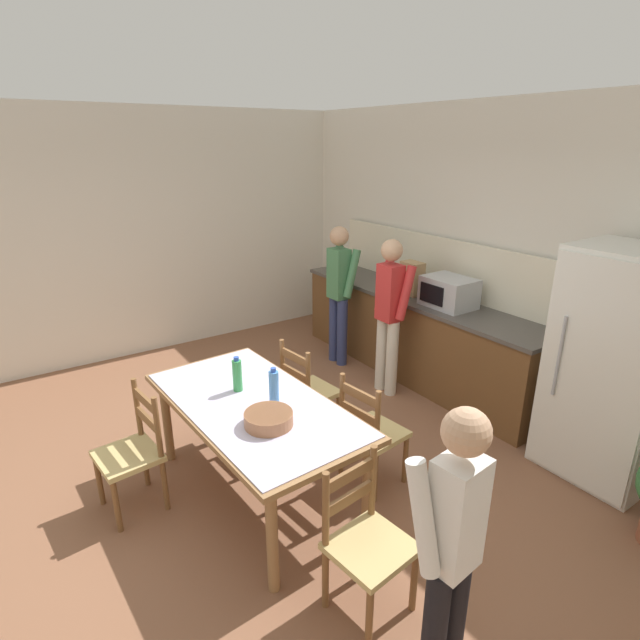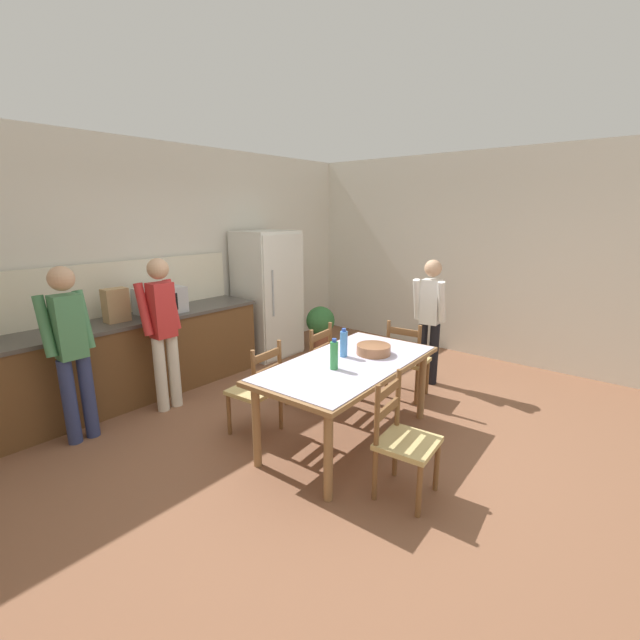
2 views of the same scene
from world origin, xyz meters
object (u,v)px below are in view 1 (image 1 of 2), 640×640
dining_table (254,412)px  chair_side_far_right (371,433)px  bottle_off_centre (274,387)px  bottle_near_centre (237,375)px  person_at_sink (339,289)px  person_at_counter (390,309)px  chair_head_end (366,542)px  refrigerator (615,367)px  chair_side_near_left (133,452)px  paper_bag (412,278)px  chair_side_far_left (307,391)px  person_by_table (452,544)px  microwave (449,292)px  serving_bowl (269,418)px

dining_table → chair_side_far_right: size_ratio=2.05×
bottle_off_centre → bottle_near_centre: bearing=-157.1°
person_at_sink → person_at_counter: size_ratio=1.00×
bottle_near_centre → chair_head_end: size_ratio=0.30×
refrigerator → chair_side_near_left: bearing=-117.5°
paper_bag → chair_side_far_left: bearing=-74.0°
paper_bag → person_by_table: person_by_table is taller
paper_bag → chair_side_far_right: size_ratio=0.40×
bottle_off_centre → chair_side_near_left: 1.11m
chair_side_near_left → person_by_table: (2.13, 0.85, 0.42)m
refrigerator → person_by_table: bearing=-78.4°
microwave → chair_side_far_right: 1.92m
chair_side_far_right → chair_head_end: bearing=132.4°
refrigerator → serving_bowl: 2.63m
microwave → serving_bowl: size_ratio=1.56×
serving_bowl → person_at_counter: bearing=117.6°
microwave → chair_head_end: microwave is taller
chair_side_near_left → person_at_counter: (-0.32, 2.67, 0.47)m
person_at_counter → paper_bag: bearing=23.9°
paper_bag → chair_side_far_left: 1.86m
refrigerator → person_at_sink: 2.90m
chair_head_end → person_by_table: size_ratio=0.59×
paper_bag → chair_head_end: (2.13, -2.35, -0.67)m
bottle_near_centre → chair_side_far_left: (-0.22, 0.75, -0.45)m
refrigerator → bottle_off_centre: refrigerator is taller
bottle_near_centre → person_at_counter: size_ratio=0.17×
refrigerator → person_by_table: 2.37m
bottle_off_centre → chair_side_near_left: size_ratio=0.30×
microwave → chair_side_near_left: size_ratio=0.55×
microwave → bottle_off_centre: microwave is taller
chair_side_near_left → chair_side_far_left: bearing=86.7°
chair_side_near_left → person_at_sink: bearing=108.2°
dining_table → microwave: bearing=99.5°
dining_table → serving_bowl: 0.35m
paper_bag → person_at_sink: person_at_sink is taller
dining_table → chair_head_end: 1.23m
refrigerator → microwave: size_ratio=3.63×
paper_bag → chair_side_far_left: (0.48, -1.67, -0.67)m
person_at_counter → chair_head_end: bearing=-134.0°
refrigerator → paper_bag: size_ratio=5.05×
paper_bag → refrigerator: bearing=-0.3°
serving_bowl → person_by_table: bearing=5.0°
dining_table → chair_head_end: size_ratio=2.05×
refrigerator → dining_table: bearing=-118.1°
chair_side_far_right → person_by_table: (1.38, -0.71, 0.42)m
bottle_near_centre → person_at_sink: bearing=125.1°
bottle_near_centre → person_by_table: (1.98, 0.08, -0.03)m
paper_bag → dining_table: paper_bag is taller
bottle_off_centre → person_by_table: bearing=-1.7°
chair_head_end → chair_side_near_left: same height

